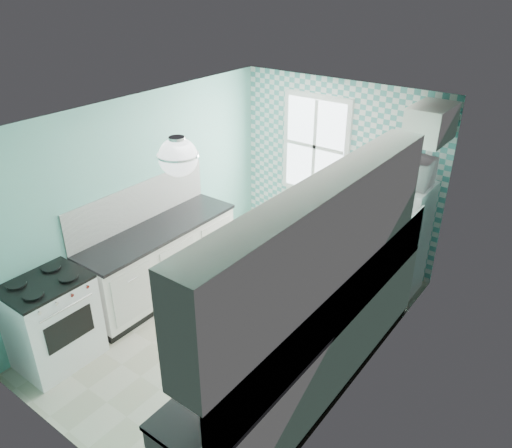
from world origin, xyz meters
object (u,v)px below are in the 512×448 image
Objects in this scene: ceiling_light at (178,157)px; stove at (52,320)px; fruit_bowl at (237,386)px; microwave at (407,170)px; potted_plant at (213,396)px; fridge at (396,238)px; sink at (359,273)px.

stove is (-1.20, -0.82, -1.82)m from ceiling_light.
microwave is at bearing 91.56° from fruit_bowl.
fruit_bowl is 0.81× the size of potted_plant.
ceiling_light is 0.23× the size of fridge.
ceiling_light is 1.50× the size of fruit_bowl.
ceiling_light is at bearing 66.12° from microwave.
fridge is 2.81× the size of sink.
ceiling_light reaches higher than potted_plant.
fruit_bowl is 0.39× the size of microwave.
fridge is at bearing 66.68° from ceiling_light.
microwave is (-0.09, 1.28, 0.73)m from sink.
fridge is at bearing 91.57° from fruit_bowl.
fridge reaches higher than stove.
microwave reaches higher than stove.
fruit_bowl is at bearing -87.38° from sink.
sink reaches higher than fruit_bowl.
stove is 2.44m from fruit_bowl.
stove is at bearing 55.22° from microwave.
ceiling_light is 0.58× the size of microwave.
fridge is at bearing 57.50° from stove.
potted_plant reaches higher than fruit_bowl.
potted_plant is (2.40, -0.17, 0.58)m from stove.
fridge reaches higher than sink.
stove is at bearing -120.56° from fridge.
sink is 2.29m from potted_plant.
fridge is 4.11m from stove.
ceiling_light is at bearing 148.96° from fruit_bowl.
sink reaches higher than potted_plant.
potted_plant is (0.00, -0.27, 0.12)m from fruit_bowl.
stove is at bearing 175.99° from potted_plant.
microwave reaches higher than potted_plant.
microwave is (2.31, 3.39, 1.15)m from stove.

